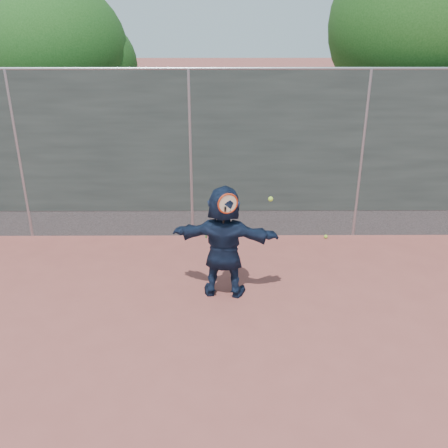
{
  "coord_description": "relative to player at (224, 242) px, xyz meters",
  "views": [
    {
      "loc": [
        0.54,
        -4.99,
        3.9
      ],
      "look_at": [
        0.57,
        1.45,
        1.12
      ],
      "focal_mm": 40.0,
      "sensor_mm": 36.0,
      "label": 1
    }
  ],
  "objects": [
    {
      "name": "ground",
      "position": [
        -0.57,
        -1.45,
        -0.84
      ],
      "size": [
        80.0,
        80.0,
        0.0
      ],
      "primitive_type": "plane",
      "color": "#9E4C42",
      "rests_on": "ground"
    },
    {
      "name": "player",
      "position": [
        0.0,
        0.0,
        0.0
      ],
      "size": [
        1.6,
        0.69,
        1.67
      ],
      "primitive_type": "imported",
      "rotation": [
        0.0,
        0.0,
        3.01
      ],
      "color": "#15223B",
      "rests_on": "ground"
    },
    {
      "name": "ball_ground",
      "position": [
        1.89,
        1.9,
        -0.8
      ],
      "size": [
        0.07,
        0.07,
        0.07
      ],
      "primitive_type": "sphere",
      "color": "#ACE332",
      "rests_on": "ground"
    },
    {
      "name": "fence",
      "position": [
        -0.57,
        2.05,
        0.75
      ],
      "size": [
        20.0,
        0.06,
        3.03
      ],
      "color": "#38423D",
      "rests_on": "ground"
    },
    {
      "name": "swing_action",
      "position": [
        0.11,
        -0.19,
        0.65
      ],
      "size": [
        0.75,
        0.16,
        0.51
      ],
      "color": "red",
      "rests_on": "ground"
    },
    {
      "name": "tree_right",
      "position": [
        4.11,
        4.3,
        2.65
      ],
      "size": [
        3.78,
        3.6,
        5.39
      ],
      "color": "#382314",
      "rests_on": "ground"
    },
    {
      "name": "tree_left",
      "position": [
        -3.42,
        5.1,
        2.1
      ],
      "size": [
        3.15,
        3.0,
        4.53
      ],
      "color": "#382314",
      "rests_on": "ground"
    },
    {
      "name": "weed_clump",
      "position": [
        -0.28,
        1.94,
        -0.7
      ],
      "size": [
        0.68,
        0.07,
        0.3
      ],
      "color": "#387226",
      "rests_on": "ground"
    }
  ]
}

